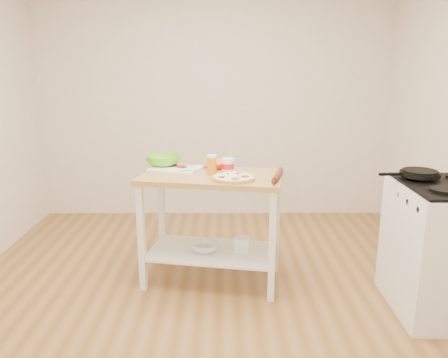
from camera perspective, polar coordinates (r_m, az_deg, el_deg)
name	(u,v)px	position (r m, az deg, el deg)	size (l,w,h in m)	color
room_shell	(207,126)	(2.83, -2.26, 6.96)	(4.04, 4.54, 2.74)	olive
prep_island	(212,206)	(3.49, -1.61, -3.49)	(1.19, 0.79, 0.90)	tan
gas_stove	(444,248)	(3.49, 26.77, -8.06)	(0.66, 0.77, 1.11)	white
skillet	(419,174)	(3.42, 24.09, 0.62)	(0.44, 0.28, 0.03)	black
pizza	(234,177)	(3.26, 1.25, 0.20)	(0.32, 0.32, 0.05)	tan
cutting_board	(176,168)	(3.64, -6.23, 1.46)	(0.47, 0.41, 0.04)	white
spatula	(187,171)	(3.49, -4.89, 1.09)	(0.16, 0.05, 0.01)	#4FBEC8
knife	(177,166)	(3.68, -6.18, 1.74)	(0.26, 0.10, 0.01)	silver
orange_bowl	(218,165)	(3.65, -0.80, 1.91)	(0.23, 0.23, 0.06)	#F84622
green_bowl	(163,161)	(3.75, -7.91, 2.37)	(0.30, 0.30, 0.09)	#61C51F
beer_pint	(212,165)	(3.41, -1.59, 1.88)	(0.08, 0.08, 0.15)	orange
yogurt_tub	(228,166)	(3.45, 0.48, 1.74)	(0.10, 0.10, 0.21)	white
rolling_pin	(278,175)	(3.34, 7.01, 0.49)	(0.04, 0.04, 0.36)	#5C2715
shelf_glass_bowl	(204,247)	(3.60, -2.59, -8.89)	(0.22, 0.22, 0.07)	silver
shelf_bin	(242,244)	(3.60, 2.39, -8.47)	(0.12, 0.12, 0.12)	white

